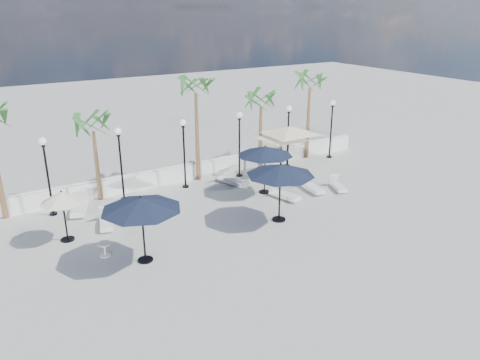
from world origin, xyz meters
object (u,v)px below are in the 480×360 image
parasol_navy_mid (280,170)px  lounger_4 (285,194)px  lounger_6 (338,186)px  parasol_navy_right (265,151)px  lounger_5 (232,180)px  lounger_7 (312,186)px  lounger_3 (79,206)px  parasol_cream_sq_b (282,133)px  parasol_navy_left (141,204)px  parasol_cream_sq_a (289,127)px  lounger_2 (106,221)px  parasol_cream_small (62,198)px

parasol_navy_mid → lounger_4: bearing=47.6°
lounger_6 → parasol_navy_right: parasol_navy_right is taller
lounger_5 → lounger_7: size_ratio=1.08×
lounger_3 → lounger_7: bearing=1.7°
lounger_5 → lounger_3: bearing=157.6°
parasol_cream_sq_b → lounger_7: bearing=-99.3°
lounger_3 → parasol_navy_mid: 9.97m
lounger_3 → lounger_5: size_ratio=1.04×
parasol_navy_left → parasol_cream_sq_a: parasol_cream_sq_a is taller
lounger_2 → parasol_cream_sq_b: bearing=25.9°
lounger_5 → parasol_cream_small: size_ratio=0.92×
lounger_4 → parasol_navy_left: (-8.50, -2.26, 2.20)m
parasol_cream_sq_b → parasol_cream_small: parasol_cream_sq_b is taller
parasol_cream_small → lounger_5: bearing=12.9°
parasol_navy_left → lounger_2: bearing=95.7°
lounger_5 → lounger_6: 5.89m
lounger_4 → parasol_navy_mid: size_ratio=0.59×
parasol_navy_left → parasol_cream_small: 4.08m
lounger_2 → parasol_cream_sq_b: parasol_cream_sq_b is taller
parasol_navy_left → lounger_3: bearing=99.5°
parasol_navy_left → parasol_cream_sq_a: bearing=27.9°
lounger_4 → lounger_5: size_ratio=0.89×
parasol_navy_right → parasol_cream_sq_a: size_ratio=0.52×
parasol_navy_right → parasol_cream_sq_a: (3.54, 2.64, 0.27)m
lounger_2 → lounger_4: (8.88, -1.65, 0.00)m
parasol_navy_mid → parasol_navy_right: parasol_navy_mid is taller
lounger_4 → lounger_6: lounger_4 is taller
lounger_6 → parasol_navy_mid: parasol_navy_mid is taller
parasol_cream_sq_a → parasol_cream_sq_b: bearing=-173.4°
lounger_3 → lounger_6: size_ratio=1.28×
lounger_2 → parasol_navy_mid: parasol_navy_mid is taller
parasol_cream_sq_a → lounger_7: bearing=-107.6°
parasol_navy_left → parasol_cream_sq_b: (11.02, 6.09, -0.10)m
lounger_6 → parasol_cream_small: size_ratio=0.74×
parasol_navy_left → parasol_navy_mid: parasol_navy_mid is taller
lounger_3 → parasol_cream_small: 3.47m
lounger_4 → parasol_cream_sq_a: parasol_cream_sq_a is taller
lounger_2 → lounger_3: (-0.65, 2.27, 0.04)m
lounger_5 → parasol_navy_left: bearing=-160.6°
parasol_navy_left → parasol_navy_right: parasol_navy_left is taller
lounger_2 → parasol_cream_sq_b: 11.81m
lounger_6 → lounger_2: bearing=-168.9°
lounger_3 → parasol_cream_sq_a: bearing=19.8°
parasol_navy_mid → parasol_cream_sq_b: bearing=53.3°
parasol_cream_small → parasol_navy_right: bearing=0.7°
parasol_navy_mid → lounger_3: bearing=142.7°
lounger_3 → parasol_navy_left: (1.03, -6.18, 2.16)m
lounger_6 → parasol_navy_mid: (-5.10, -1.55, 2.28)m
lounger_5 → parasol_cream_sq_a: (4.38, 0.60, 2.35)m
parasol_navy_mid → parasol_cream_small: 9.45m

